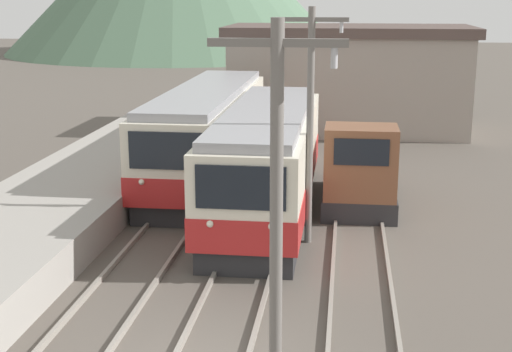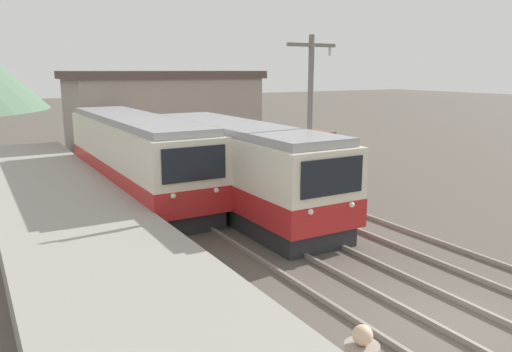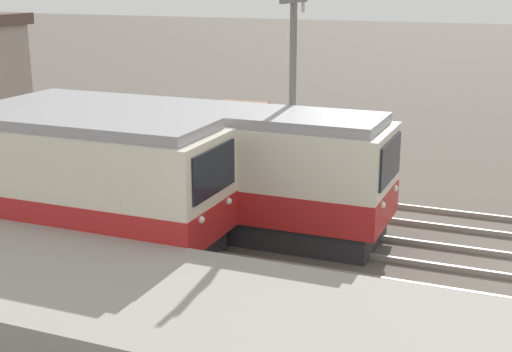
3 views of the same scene
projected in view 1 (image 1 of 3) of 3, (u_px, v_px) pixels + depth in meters
commuter_train_left at (208, 137)px, 27.65m from camera, size 2.84×13.17×3.57m
commuter_train_center at (267, 165)px, 23.14m from camera, size 2.84×11.78×3.49m
shunting_locomotive at (359, 171)px, 24.22m from camera, size 2.40×5.28×3.00m
catenary_mast_near at (277, 224)px, 10.70m from camera, size 2.00×0.20×6.71m
catenary_mast_mid at (310, 118)px, 19.92m from camera, size 2.00×0.20×6.71m
station_building at (348, 78)px, 37.43m from camera, size 12.60×6.30×5.45m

